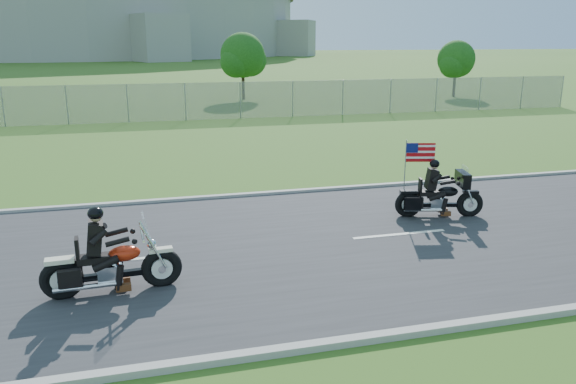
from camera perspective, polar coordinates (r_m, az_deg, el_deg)
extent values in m
plane|color=#345A1C|center=(11.69, -6.80, -6.16)|extent=(420.00, 420.00, 0.00)
cube|color=#28282B|center=(11.69, -6.80, -6.07)|extent=(120.00, 8.00, 0.04)
cube|color=#9E9B93|center=(15.50, -8.96, -0.65)|extent=(120.00, 0.18, 0.12)
cube|color=#9E9B93|center=(8.08, -2.50, -16.08)|extent=(120.00, 0.18, 0.12)
cube|color=gray|center=(31.18, -21.55, 8.23)|extent=(60.00, 0.03, 2.00)
cylinder|color=#A3A099|center=(181.84, -21.57, 16.06)|extent=(130.00, 130.00, 20.00)
cylinder|color=#382316|center=(41.58, -4.58, 11.09)|extent=(0.22, 0.22, 2.52)
sphere|color=#1C4913|center=(41.49, -4.64, 13.70)|extent=(3.20, 3.20, 3.20)
sphere|color=#1C4913|center=(42.09, -3.87, 13.24)|extent=(2.40, 2.40, 2.40)
sphere|color=#1C4913|center=(41.01, -5.31, 13.03)|extent=(2.24, 2.24, 2.24)
cylinder|color=#382316|center=(45.44, 16.55, 10.70)|extent=(0.22, 0.22, 2.24)
sphere|color=#1C4913|center=(45.35, 16.71, 12.81)|extent=(2.80, 2.80, 2.80)
sphere|color=#1C4913|center=(46.01, 17.02, 12.41)|extent=(2.10, 2.10, 2.10)
sphere|color=#1C4913|center=(44.82, 16.36, 12.30)|extent=(1.96, 1.96, 1.96)
torus|color=black|center=(10.19, -12.70, -7.52)|extent=(0.72, 0.22, 0.71)
torus|color=black|center=(10.20, -22.00, -8.28)|extent=(0.72, 0.22, 0.71)
ellipsoid|color=red|center=(10.04, -16.29, -6.00)|extent=(0.56, 0.34, 0.27)
cube|color=black|center=(10.06, -19.14, -6.44)|extent=(0.55, 0.32, 0.12)
cube|color=black|center=(9.93, -19.05, -4.39)|extent=(0.25, 0.40, 0.53)
sphere|color=black|center=(9.80, -18.98, -2.08)|extent=(0.28, 0.28, 0.26)
cube|color=silver|center=(9.90, -14.26, -3.30)|extent=(0.06, 0.45, 0.39)
torus|color=black|center=(14.47, 17.97, -1.17)|extent=(0.68, 0.32, 0.66)
torus|color=black|center=(14.06, 12.11, -1.22)|extent=(0.68, 0.32, 0.66)
ellipsoid|color=black|center=(14.22, 15.93, 0.05)|extent=(0.55, 0.40, 0.25)
cube|color=black|center=(14.10, 14.12, -0.10)|extent=(0.54, 0.38, 0.11)
cube|color=black|center=(14.03, 14.39, 1.27)|extent=(0.29, 0.40, 0.49)
sphere|color=black|center=(13.95, 14.67, 2.80)|extent=(0.29, 0.29, 0.24)
cube|color=black|center=(14.24, 17.33, 1.26)|extent=(0.37, 0.74, 0.36)
cube|color=#B70C11|center=(14.00, 13.31, 3.93)|extent=(0.69, 0.19, 0.46)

